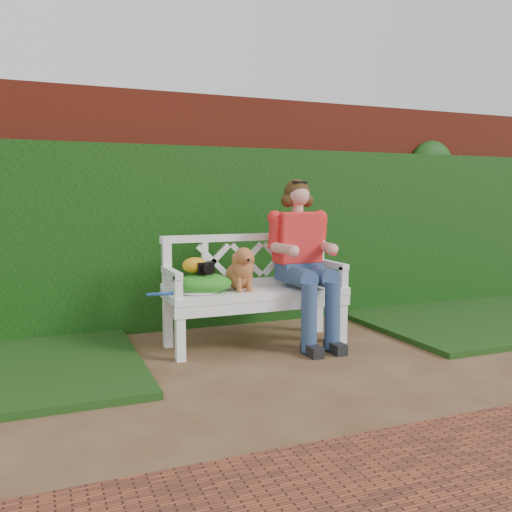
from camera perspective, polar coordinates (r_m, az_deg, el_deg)
name	(u,v)px	position (r m, az deg, el deg)	size (l,w,h in m)	color
ground	(315,373)	(3.91, 6.27, -12.18)	(60.00, 60.00, 0.00)	#4C301B
brick_wall	(227,211)	(5.46, -3.07, 4.80)	(10.00, 0.30, 2.20)	maroon
ivy_hedge	(235,237)	(5.27, -2.28, 2.03)	(10.00, 0.18, 1.70)	#1F6415
grass_right	(482,316)	(6.02, 22.69, -5.86)	(2.60, 2.00, 0.05)	black
brick_paving	(492,482)	(2.72, 23.57, -20.94)	(4.00, 1.20, 0.03)	#50271D
garden_bench	(256,317)	(4.55, 0.00, -6.40)	(1.58, 0.60, 0.48)	white
seated_woman	(300,263)	(4.61, 4.62, -0.73)	(0.57, 0.76, 1.35)	#D43C39
dog	(240,268)	(4.40, -1.67, -1.27)	(0.24, 0.33, 0.36)	brown
tennis_racket	(195,292)	(4.29, -6.39, -3.74)	(0.59, 0.25, 0.03)	silver
green_bag	(203,283)	(4.30, -5.57, -2.83)	(0.46, 0.36, 0.16)	#167A27
camera_item	(204,268)	(4.27, -5.46, -1.22)	(0.13, 0.10, 0.09)	black
baseball_glove	(195,265)	(4.28, -6.47, -0.97)	(0.20, 0.15, 0.13)	#C08014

